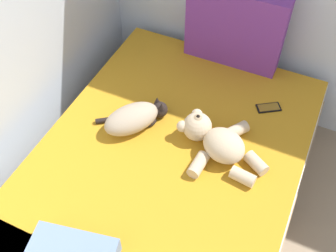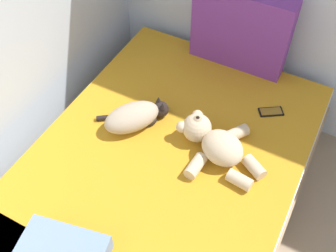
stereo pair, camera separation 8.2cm
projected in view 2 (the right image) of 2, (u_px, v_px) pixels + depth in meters
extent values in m
cube|color=#9E7A56|center=(166.00, 190.00, 2.55)|extent=(1.50, 2.08, 0.32)
cube|color=white|center=(165.00, 168.00, 2.35)|extent=(1.45, 2.02, 0.19)
cube|color=orange|center=(170.00, 149.00, 2.31)|extent=(1.44, 1.87, 0.02)
cube|color=#72338C|center=(240.00, 30.00, 2.58)|extent=(0.64, 0.14, 0.54)
ellipsoid|color=tan|center=(132.00, 117.00, 2.35)|extent=(0.35, 0.39, 0.15)
sphere|color=black|center=(161.00, 109.00, 2.43)|extent=(0.10, 0.10, 0.10)
cone|color=black|center=(158.00, 100.00, 2.40)|extent=(0.04, 0.04, 0.04)
cone|color=black|center=(163.00, 106.00, 2.37)|extent=(0.04, 0.04, 0.04)
cylinder|color=black|center=(110.00, 117.00, 2.43)|extent=(0.15, 0.12, 0.03)
ellipsoid|color=black|center=(149.00, 122.00, 2.40)|extent=(0.10, 0.11, 0.04)
ellipsoid|color=beige|center=(222.00, 148.00, 2.20)|extent=(0.30, 0.27, 0.17)
sphere|color=beige|center=(197.00, 128.00, 2.29)|extent=(0.17, 0.17, 0.17)
sphere|color=tan|center=(197.00, 121.00, 2.24)|extent=(0.07, 0.07, 0.07)
sphere|color=black|center=(198.00, 118.00, 2.22)|extent=(0.02, 0.02, 0.02)
sphere|color=beige|center=(182.00, 127.00, 2.28)|extent=(0.07, 0.07, 0.07)
sphere|color=beige|center=(197.00, 116.00, 2.34)|extent=(0.07, 0.07, 0.07)
cylinder|color=beige|center=(196.00, 166.00, 2.18)|extent=(0.08, 0.15, 0.07)
cylinder|color=beige|center=(239.00, 180.00, 2.12)|extent=(0.14, 0.09, 0.07)
cylinder|color=beige|center=(236.00, 134.00, 2.32)|extent=(0.14, 0.16, 0.07)
cylinder|color=beige|center=(254.00, 167.00, 2.17)|extent=(0.15, 0.13, 0.07)
cube|color=black|center=(271.00, 112.00, 2.48)|extent=(0.16, 0.14, 0.01)
cube|color=olive|center=(271.00, 111.00, 2.47)|extent=(0.14, 0.12, 0.00)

